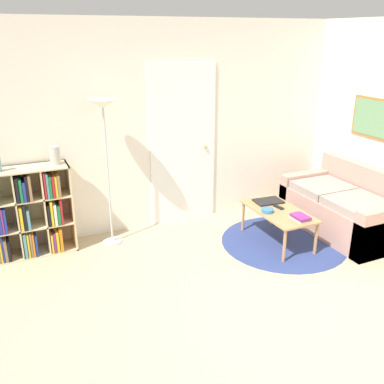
% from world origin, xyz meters
% --- Properties ---
extents(ground_plane, '(14.00, 14.00, 0.00)m').
position_xyz_m(ground_plane, '(0.00, 0.00, 0.00)').
color(ground_plane, tan).
extents(wall_back, '(7.76, 0.11, 2.60)m').
position_xyz_m(wall_back, '(0.01, 2.62, 1.29)').
color(wall_back, silver).
rests_on(wall_back, ground_plane).
extents(rug, '(1.52, 1.52, 0.01)m').
position_xyz_m(rug, '(1.06, 1.43, 0.00)').
color(rug, navy).
rests_on(rug, ground_plane).
extents(bookshelf, '(0.92, 0.34, 1.04)m').
position_xyz_m(bookshelf, '(-1.77, 2.40, 0.51)').
color(bookshelf, beige).
rests_on(bookshelf, ground_plane).
extents(floor_lamp, '(0.33, 0.33, 1.74)m').
position_xyz_m(floor_lamp, '(-0.86, 2.31, 1.51)').
color(floor_lamp, '#B7B7BC').
rests_on(floor_lamp, ground_plane).
extents(couch, '(0.87, 1.56, 0.83)m').
position_xyz_m(couch, '(1.99, 1.41, 0.29)').
color(couch, tan).
rests_on(couch, ground_plane).
extents(coffee_table, '(0.52, 0.98, 0.42)m').
position_xyz_m(coffee_table, '(0.99, 1.48, 0.38)').
color(coffee_table, '#AD7F51').
rests_on(coffee_table, ground_plane).
extents(laptop, '(0.36, 0.26, 0.02)m').
position_xyz_m(laptop, '(1.02, 1.76, 0.43)').
color(laptop, black).
rests_on(laptop, coffee_table).
extents(bowl, '(0.14, 0.14, 0.04)m').
position_xyz_m(bowl, '(0.82, 1.48, 0.44)').
color(bowl, teal).
rests_on(bowl, coffee_table).
extents(book_stack_on_table, '(0.16, 0.23, 0.05)m').
position_xyz_m(book_stack_on_table, '(1.05, 1.15, 0.45)').
color(book_stack_on_table, silver).
rests_on(book_stack_on_table, coffee_table).
extents(remote, '(0.07, 0.16, 0.02)m').
position_xyz_m(remote, '(1.03, 1.54, 0.43)').
color(remote, black).
rests_on(remote, coffee_table).
extents(vase_on_shelf, '(0.11, 0.11, 0.21)m').
position_xyz_m(vase_on_shelf, '(-1.41, 2.41, 1.14)').
color(vase_on_shelf, '#B7B2A8').
rests_on(vase_on_shelf, bookshelf).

